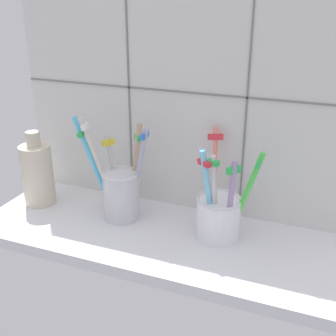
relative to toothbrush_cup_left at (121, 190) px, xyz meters
The scene contains 5 objects.
counter_slab 11.42cm from the toothbrush_cup_left, 18.84° to the right, with size 64.00×22.00×2.00cm, color silver.
tile_wall_back 19.79cm from the toothbrush_cup_left, 44.72° to the left, with size 64.00×2.20×45.00cm.
toothbrush_cup_left is the anchor object (origin of this frame).
toothbrush_cup_right 18.01cm from the toothbrush_cup_left, ahead, with size 10.91×11.34×16.70cm.
ceramic_vase 17.13cm from the toothbrush_cup_left, behind, with size 5.82×5.82×14.29cm.
Camera 1 is at (23.93, -57.63, 40.40)cm, focal length 46.05 mm.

